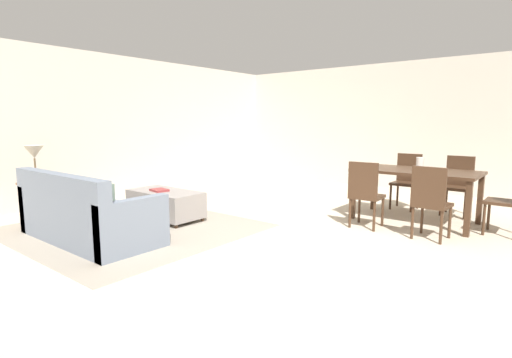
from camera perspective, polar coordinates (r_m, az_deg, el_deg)
ground_plane at (r=4.55m, az=4.50°, el=-10.35°), size 10.80×10.80×0.00m
wall_back at (r=8.91m, az=23.25°, el=6.95°), size 9.00×0.12×2.70m
wall_left at (r=8.03m, az=-20.85°, el=7.00°), size 0.12×11.00×2.70m
area_rug at (r=5.75m, az=-17.44°, el=-6.72°), size 3.00×2.80×0.01m
couch at (r=5.32m, az=-23.29°, el=-5.00°), size 1.99×0.88×0.86m
ottoman_table at (r=6.07m, az=-12.93°, el=-3.42°), size 1.16×0.60×0.43m
side_table at (r=6.44m, az=-29.04°, el=-1.56°), size 0.40×0.40×0.60m
table_lamp at (r=6.38m, az=-29.38°, el=3.22°), size 0.26×0.26×0.53m
dining_table at (r=6.18m, az=22.06°, el=0.39°), size 1.68×0.92×0.76m
dining_chair_near_left at (r=5.57m, az=15.46°, el=-1.67°), size 0.42×0.42×0.92m
dining_chair_near_right at (r=5.27m, az=23.86°, el=-2.63°), size 0.42×0.42×0.92m
dining_chair_far_left at (r=7.09m, az=20.94°, el=0.17°), size 0.40×0.40×0.92m
dining_chair_far_right at (r=6.94m, az=27.13°, el=-0.37°), size 0.40×0.40×0.92m
dining_chair_head_east at (r=5.96m, az=32.93°, el=-2.07°), size 0.40×0.40×0.92m
vase_centerpiece at (r=6.12m, az=22.55°, el=2.03°), size 0.10×0.10×0.19m
book_on_ottoman at (r=6.03m, az=-13.78°, el=-1.57°), size 0.29×0.24×0.03m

